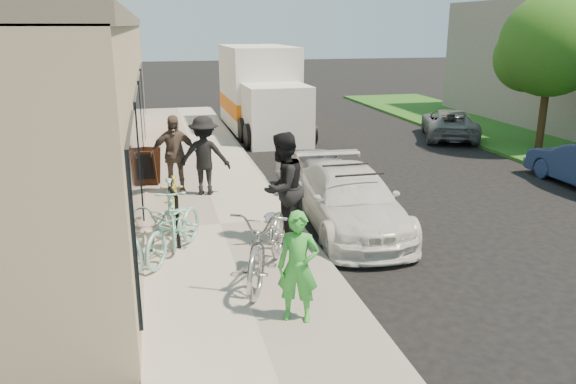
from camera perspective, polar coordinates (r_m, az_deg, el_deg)
ground at (r=9.19m, az=8.13°, el=-9.27°), size 120.00×120.00×0.00m
sidewalk at (r=11.41m, az=-6.88°, el=-3.57°), size 3.00×34.00×0.15m
curb at (r=11.68m, az=0.70°, el=-3.03°), size 0.12×34.00×0.13m
storefront at (r=15.89m, az=-21.22°, el=8.76°), size 3.60×20.00×4.22m
bike_rack at (r=10.39m, az=-11.50°, el=-1.92°), size 0.15×0.70×0.99m
sandwich_board at (r=14.39m, az=-14.12°, el=2.53°), size 0.71×0.71×0.90m
sedan_white at (r=11.31m, az=6.35°, el=-0.84°), size 2.03×4.36×1.27m
sedan_silver at (r=13.19m, az=3.37°, el=1.63°), size 1.70×3.56×1.17m
moving_truck at (r=21.92m, az=-2.71°, el=9.87°), size 2.53×6.57×3.22m
far_car_gray at (r=21.43m, az=16.05°, el=6.67°), size 3.08×4.21×1.06m
median_tree at (r=19.83m, az=25.05°, el=12.98°), size 3.19×3.19×4.89m
tandem_bike at (r=8.77m, az=-2.00°, el=-4.89°), size 1.72×2.51×1.25m
woman_rider at (r=7.49m, az=1.04°, el=-7.62°), size 0.66×0.55×1.53m
man_standing at (r=10.13m, az=-0.57°, el=0.42°), size 1.24×1.24×2.03m
cruiser_bike_a at (r=10.45m, az=-11.78°, el=-2.07°), size 0.54×1.85×1.11m
cruiser_bike_b at (r=9.81m, az=-11.45°, el=-3.54°), size 1.55×2.05×1.03m
cruiser_bike_c at (r=11.42m, az=-11.52°, el=-0.94°), size 0.61×1.57×0.92m
bystander_a at (r=13.22m, az=-8.50°, el=3.69°), size 1.31×0.92×1.85m
bystander_b at (r=13.42m, az=-11.52°, el=3.76°), size 1.11×0.49×1.86m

